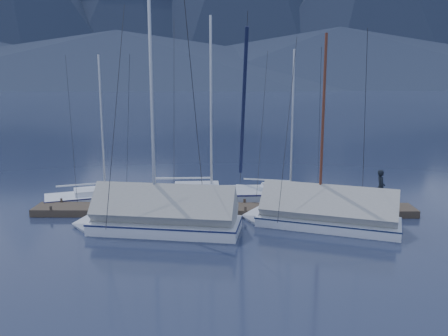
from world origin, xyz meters
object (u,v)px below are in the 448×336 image
Objects in this scene: person at (381,187)px; sailboat_open_mid at (222,196)px; sailboat_covered_far at (152,219)px; sailboat_covered_near at (316,216)px; sailboat_open_left at (114,197)px; sailboat_open_right at (299,197)px.

sailboat_open_mid is at bearing 77.23° from person.
person is (10.51, 3.02, 0.68)m from sailboat_covered_far.
sailboat_covered_near is 5.33× the size of person.
sailboat_covered_far reaches higher than sailboat_open_mid.
sailboat_covered_near is (9.88, -4.37, 0.31)m from sailboat_open_left.
sailboat_open_mid is 6.11m from sailboat_covered_near.
sailboat_covered_far is at bearing 109.21° from person.
sailboat_covered_far is (-6.95, -5.21, 0.35)m from sailboat_open_right.
sailboat_covered_near is 7.07m from sailboat_covered_far.
sailboat_open_mid is at bearing -179.94° from sailboat_open_right.
sailboat_open_mid reaches higher than sailboat_open_left.
sailboat_open_left is 0.96× the size of sailboat_open_right.
sailboat_open_mid reaches higher than person.
sailboat_open_right reaches higher than person.
sailboat_covered_far is at bearing -60.87° from sailboat_open_left.
sailboat_open_mid is 4.08m from sailboat_open_right.
person is (7.64, -2.18, 1.01)m from sailboat_open_mid.
sailboat_open_mid is 1.14× the size of sailboat_covered_near.
sailboat_covered_far is at bearing -143.13° from sailboat_open_right.
sailboat_open_left is at bearing -179.45° from sailboat_open_right.
sailboat_covered_far is (2.85, -5.12, 0.36)m from sailboat_open_left.
person is at bearing -8.91° from sailboat_open_left.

